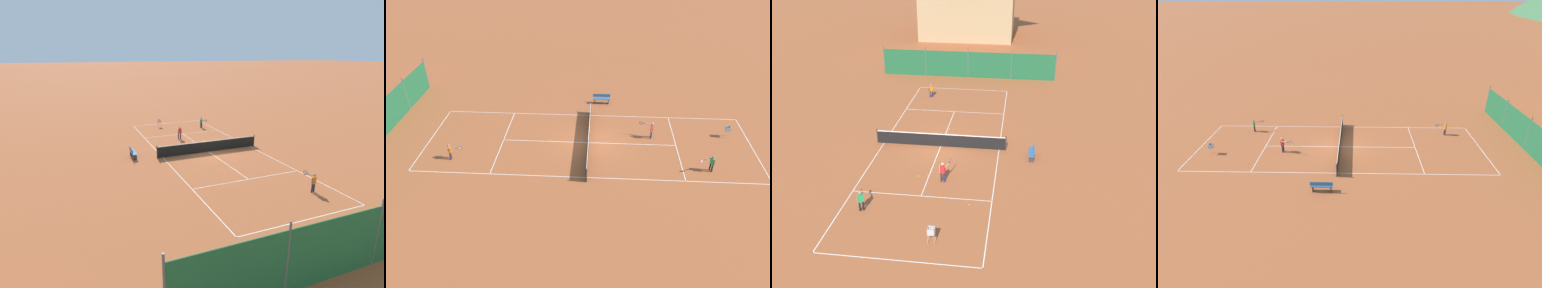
{
  "view_description": "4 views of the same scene",
  "coord_description": "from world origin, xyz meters",
  "views": [
    {
      "loc": [
        10.45,
        22.2,
        8.09
      ],
      "look_at": [
        1.61,
        0.19,
        0.92
      ],
      "focal_mm": 28.0,
      "sensor_mm": 36.0,
      "label": 1
    },
    {
      "loc": [
        -23.09,
        -0.57,
        15.42
      ],
      "look_at": [
        -1.53,
        0.71,
        0.88
      ],
      "focal_mm": 35.0,
      "sensor_mm": 36.0,
      "label": 2
    },
    {
      "loc": [
        5.33,
        -27.66,
        14.32
      ],
      "look_at": [
        1.83,
        -1.32,
        0.96
      ],
      "focal_mm": 42.0,
      "sensor_mm": 36.0,
      "label": 3
    },
    {
      "loc": [
        22.52,
        1.36,
        12.1
      ],
      "look_at": [
        0.96,
        0.87,
        0.78
      ],
      "focal_mm": 28.0,
      "sensor_mm": 36.0,
      "label": 4
    }
  ],
  "objects": [
    {
      "name": "tennis_ball_by_net_right",
      "position": [
        2.87,
        -6.96,
        0.03
      ],
      "size": [
        0.07,
        0.07,
        0.07
      ],
      "primitive_type": "sphere",
      "color": "#CCE033",
      "rests_on": "ground"
    },
    {
      "name": "tennis_ball_service_box",
      "position": [
        -0.06,
        -4.09,
        0.03
      ],
      "size": [
        0.07,
        0.07,
        0.07
      ],
      "primitive_type": "sphere",
      "color": "#CCE033",
      "rests_on": "ground"
    },
    {
      "name": "player_far_service",
      "position": [
        -2.92,
        -8.17,
        0.71
      ],
      "size": [
        0.49,
        1.04,
        1.22
      ],
      "color": "black",
      "rests_on": "ground"
    },
    {
      "name": "ball_hopper",
      "position": [
        1.41,
        -10.4,
        0.66
      ],
      "size": [
        0.36,
        0.36,
        0.89
      ],
      "color": "#B7B7BC",
      "rests_on": "ground"
    },
    {
      "name": "court_line_markings",
      "position": [
        0.0,
        0.0,
        0.0
      ],
      "size": [
        8.25,
        23.85,
        0.01
      ],
      "color": "white",
      "rests_on": "ground"
    },
    {
      "name": "windscreen_fence_far",
      "position": [
        -0.0,
        15.5,
        1.31
      ],
      "size": [
        17.28,
        0.08,
        2.9
      ],
      "color": "#1E6038",
      "rests_on": "ground"
    },
    {
      "name": "player_far_baseline",
      "position": [
        -2.58,
        9.47,
        0.7
      ],
      "size": [
        0.4,
        1.04,
        1.2
      ],
      "color": "#23284C",
      "rests_on": "ground"
    },
    {
      "name": "tennis_net",
      "position": [
        0.0,
        0.0,
        0.5
      ],
      "size": [
        9.18,
        0.08,
        1.06
      ],
      "color": "#2D2D2D",
      "rests_on": "ground"
    },
    {
      "name": "courtside_bench",
      "position": [
        6.34,
        -0.89,
        0.45
      ],
      "size": [
        0.36,
        1.5,
        0.84
      ],
      "color": "#336699",
      "rests_on": "ground"
    },
    {
      "name": "ground_plane",
      "position": [
        0.0,
        0.0,
        0.0
      ],
      "size": [
        600.0,
        600.0,
        0.0
      ],
      "primitive_type": "plane",
      "color": "#A8542D"
    },
    {
      "name": "tennis_ball_mid_court",
      "position": [
        0.16,
        2.88,
        0.03
      ],
      "size": [
        0.07,
        0.07,
        0.07
      ],
      "primitive_type": "sphere",
      "color": "#CCE033",
      "rests_on": "ground"
    },
    {
      "name": "tennis_ball_by_net_left",
      "position": [
        -0.65,
        -4.27,
        0.03
      ],
      "size": [
        0.07,
        0.07,
        0.07
      ],
      "primitive_type": "sphere",
      "color": "#CCE033",
      "rests_on": "ground"
    },
    {
      "name": "player_near_baseline",
      "position": [
        0.99,
        -4.62,
        0.77
      ],
      "size": [
        0.61,
        1.04,
        1.32
      ],
      "color": "#23284C",
      "rests_on": "ground"
    }
  ]
}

